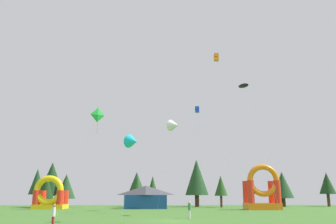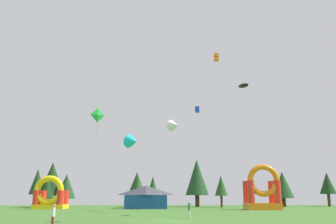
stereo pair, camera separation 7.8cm
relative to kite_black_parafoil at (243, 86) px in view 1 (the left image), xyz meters
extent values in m
plane|color=#3D6B28|center=(-10.31, -9.50, -17.07)|extent=(120.00, 120.00, 0.00)
ellipsoid|color=black|center=(0.00, 0.01, 0.03)|extent=(1.57, 2.35, 0.86)
cylinder|color=silver|center=(1.02, -2.91, -8.52)|extent=(2.07, 5.86, 17.10)
cube|color=orange|center=(-2.42, 6.61, 6.47)|extent=(0.71, 0.71, 0.54)
cube|color=orange|center=(-2.42, 6.61, 7.13)|extent=(0.71, 0.71, 0.54)
cylinder|color=silver|center=(-2.25, 4.61, -5.13)|extent=(0.35, 4.01, 23.87)
cone|color=#19B7CC|center=(-14.24, -10.86, -9.35)|extent=(1.98, 1.97, 1.55)
cylinder|color=silver|center=(-14.66, -11.30, -13.21)|extent=(0.87, 0.89, 7.72)
pyramid|color=green|center=(-19.55, -0.19, -4.36)|extent=(1.39, 0.97, 1.40)
cylinder|color=green|center=(-19.60, -0.10, -5.57)|extent=(0.04, 0.04, 2.45)
cylinder|color=silver|center=(-22.04, 0.66, -10.71)|extent=(4.90, 1.53, 12.73)
cube|color=blue|center=(-5.65, 6.34, -2.08)|extent=(0.73, 0.73, 0.40)
cube|color=blue|center=(-5.65, 6.34, -1.60)|extent=(0.73, 0.73, 0.40)
cylinder|color=silver|center=(-4.89, 9.67, -9.45)|extent=(1.53, 6.69, 15.23)
cone|color=white|center=(-8.73, 14.20, -2.81)|extent=(2.82, 2.82, 2.18)
cylinder|color=silver|center=(-10.19, 12.70, -9.94)|extent=(2.95, 3.01, 14.26)
cylinder|color=#B21E26|center=(-19.92, -17.16, -16.63)|extent=(0.18, 0.18, 0.88)
cylinder|color=#B21E26|center=(-19.80, -17.29, -16.63)|extent=(0.18, 0.18, 0.88)
cylinder|color=silver|center=(-19.86, -17.22, -15.84)|extent=(0.44, 0.44, 0.70)
sphere|color=#9E704C|center=(-19.86, -17.22, -15.38)|extent=(0.24, 0.24, 0.24)
cylinder|color=silver|center=(-8.22, -5.70, -16.62)|extent=(0.18, 0.18, 0.90)
cylinder|color=silver|center=(-8.13, -5.86, -16.62)|extent=(0.18, 0.18, 0.90)
cylinder|color=#33723F|center=(-8.18, -5.78, -15.81)|extent=(0.43, 0.43, 0.71)
sphere|color=#D8AD84|center=(-8.18, -5.78, -15.34)|extent=(0.24, 0.24, 0.24)
cube|color=orange|center=(7.17, 18.85, -16.50)|extent=(5.95, 4.36, 1.14)
cylinder|color=red|center=(4.80, 17.28, -13.96)|extent=(1.22, 1.22, 3.93)
cylinder|color=red|center=(9.53, 17.28, -13.96)|extent=(1.22, 1.22, 3.93)
cylinder|color=red|center=(4.80, 20.42, -13.96)|extent=(1.22, 1.22, 3.93)
cylinder|color=red|center=(9.53, 20.42, -13.96)|extent=(1.22, 1.22, 3.93)
torus|color=orange|center=(7.17, 17.28, -12.00)|extent=(5.71, 0.98, 5.71)
cube|color=yellow|center=(-31.69, 23.98, -16.65)|extent=(5.73, 4.98, 0.83)
cylinder|color=red|center=(-33.85, 22.19, -14.96)|extent=(1.40, 1.40, 2.56)
cylinder|color=red|center=(-29.52, 22.19, -14.96)|extent=(1.40, 1.40, 2.56)
cylinder|color=red|center=(-33.85, 25.78, -14.96)|extent=(1.40, 1.40, 2.56)
cylinder|color=red|center=(-29.52, 25.78, -14.96)|extent=(1.40, 1.40, 2.56)
torus|color=yellow|center=(-31.69, 22.19, -13.68)|extent=(5.45, 1.12, 5.45)
cube|color=#19478C|center=(-13.74, 23.80, -15.79)|extent=(7.98, 3.55, 2.55)
pyramid|color=#3F3F47|center=(-13.74, 23.80, -13.65)|extent=(7.98, 3.55, 1.75)
cylinder|color=#4C331E|center=(-38.01, 34.73, -15.74)|extent=(0.60, 0.60, 2.66)
cone|color=#1E4221|center=(-38.01, 34.73, -11.61)|extent=(3.35, 3.35, 5.61)
cylinder|color=#4C331E|center=(-34.57, 30.53, -16.22)|extent=(0.54, 0.54, 1.69)
cone|color=#193819|center=(-34.57, 30.53, -12.75)|extent=(3.01, 3.01, 5.27)
cylinder|color=#4C331E|center=(-34.41, 33.21, -15.88)|extent=(0.99, 0.99, 2.37)
cone|color=#193819|center=(-34.41, 33.21, -11.13)|extent=(5.51, 5.51, 7.14)
cylinder|color=#4C331E|center=(-30.85, 31.62, -16.18)|extent=(0.74, 0.74, 1.78)
cone|color=#1E4221|center=(-30.85, 31.62, -12.73)|extent=(4.12, 4.12, 5.12)
cylinder|color=#4C331E|center=(-16.07, 34.78, -15.89)|extent=(0.74, 0.74, 2.35)
cone|color=#1E4221|center=(-16.07, 34.78, -12.11)|extent=(4.10, 4.10, 5.22)
cylinder|color=#4C331E|center=(-15.78, 32.10, -16.29)|extent=(0.63, 0.63, 1.55)
cone|color=#234C1E|center=(-15.78, 32.10, -13.09)|extent=(3.49, 3.49, 4.86)
cylinder|color=#4C331E|center=(-12.50, 32.94, -16.02)|extent=(0.46, 0.46, 2.10)
cone|color=#234C1E|center=(-12.50, 32.94, -12.72)|extent=(2.57, 2.57, 4.50)
cylinder|color=#4C331E|center=(-2.64, 34.89, -15.81)|extent=(0.94, 0.94, 2.51)
cone|color=#1E4221|center=(-2.64, 34.89, -10.61)|extent=(5.21, 5.21, 7.90)
cylinder|color=#4C331E|center=(2.13, 31.37, -15.88)|extent=(0.50, 0.50, 2.38)
cone|color=#234C1E|center=(2.13, 31.37, -12.56)|extent=(2.77, 2.77, 4.25)
cylinder|color=#4C331E|center=(17.16, 36.02, -16.14)|extent=(0.86, 0.86, 1.85)
cone|color=#1E4221|center=(17.16, 36.02, -12.25)|extent=(4.79, 4.79, 5.95)
cylinder|color=#4C331E|center=(27.66, 36.21, -15.68)|extent=(0.66, 0.66, 2.78)
cone|color=#193819|center=(27.66, 36.21, -11.85)|extent=(3.67, 3.67, 4.88)
camera|label=1|loc=(-11.98, -46.34, -14.58)|focal=38.21mm
camera|label=2|loc=(-11.90, -46.34, -14.58)|focal=38.21mm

